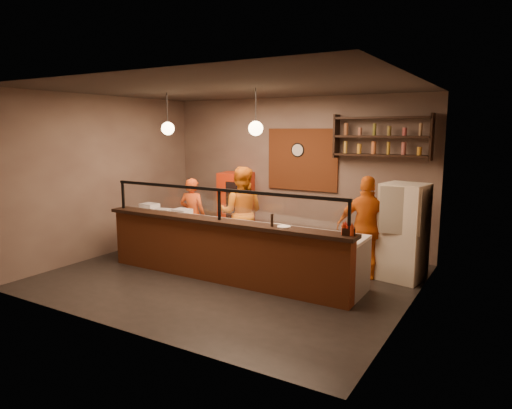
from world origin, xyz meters
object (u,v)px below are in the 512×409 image
Objects in this scene: cook_right at (367,228)px; pizza_dough at (273,226)px; fridge at (403,232)px; condiment_caddy at (349,231)px; wall_clock at (298,150)px; cook_mid at (241,213)px; pepper_mill at (272,220)px; red_cooler at (236,207)px; cook_left at (193,215)px.

cook_right is 3.50× the size of pizza_dough.
fridge is 1.70m from condiment_caddy.
wall_clock reaches higher than fridge.
fridge is at bearing -23.45° from wall_clock.
cook_mid is 1.36m from pizza_dough.
pizza_dough is 0.76m from pepper_mill.
cook_right reaches higher than fridge.
cook_mid is 1.15× the size of red_cooler.
wall_clock is at bearing -151.88° from cook_left.
pizza_dough is 2.57× the size of pepper_mill.
cook_mid is 3.07m from fridge.
cook_left is 4.25m from fridge.
cook_mid is 2.03m from pepper_mill.
wall_clock is 1.62× the size of condiment_caddy.
fridge is at bearing 76.22° from condiment_caddy.
wall_clock is 0.19× the size of red_cooler.
fridge is at bearing -21.58° from red_cooler.
condiment_caddy is at bearing -45.00° from red_cooler.
red_cooler reaches higher than condiment_caddy.
cook_mid reaches higher than cook_right.
condiment_caddy is at bearing 131.38° from cook_mid.
cook_mid is at bearing 153.30° from condiment_caddy.
red_cooler reaches higher than pepper_mill.
fridge is (2.50, -1.08, -1.28)m from wall_clock.
pepper_mill is at bearing -123.59° from fridge.
red_cooler is at bearing 132.56° from pepper_mill.
wall_clock is at bearing 107.93° from pepper_mill.
cook_mid is 2.50m from cook_right.
fridge is 8.40× the size of pepper_mill.
red_cooler reaches higher than cook_left.
condiment_caddy is at bearing -93.99° from fridge.
condiment_caddy is (3.83, -1.29, 0.34)m from cook_left.
fridge is 2.20m from pizza_dough.
wall_clock is 2.52m from pizza_dough.
pizza_dough is (-1.93, -1.06, 0.08)m from fridge.
condiment_caddy is (2.10, -2.72, -0.99)m from wall_clock.
pizza_dough is 1.65m from condiment_caddy.
cook_right is 1.82m from pepper_mill.
condiment_caddy is (1.53, -0.57, 0.21)m from pizza_dough.
pizza_dough is at bearing 117.52° from pepper_mill.
wall_clock is at bearing 127.72° from condiment_caddy.
red_cooler is at bearing -29.80° from cook_right.
cook_left is 3.06× the size of pizza_dough.
pizza_dough is at bearing -53.72° from red_cooler.
cook_mid is (1.18, 0.04, 0.14)m from cook_left.
pepper_mill is at bearing 141.43° from cook_left.
fridge is 3.94m from red_cooler.
red_cooler is (-3.32, 1.01, -0.09)m from cook_right.
cook_left reaches higher than condiment_caddy.
cook_right is 1.12× the size of red_cooler.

